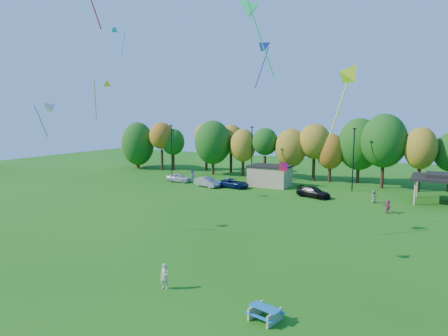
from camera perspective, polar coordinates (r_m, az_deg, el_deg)
The scene contains 22 objects.
ground at distance 25.37m, azimuth -5.53°, elevation -18.21°, with size 160.00×160.00×0.00m, color #19600F.
tree_line at distance 66.03m, azimuth 16.34°, elevation 2.92°, with size 93.57×10.55×11.15m.
lamp_posts at distance 60.14m, azimuth 17.99°, elevation 1.44°, with size 64.50×0.25×9.09m.
utility_building at distance 61.99m, azimuth 6.56°, elevation -1.09°, with size 6.30×4.30×3.25m.
pavilion at distance 56.38m, azimuth 29.40°, elevation -1.29°, with size 8.20×6.20×3.77m.
picnic_table at distance 23.03m, azimuth 5.87°, elevation -19.85°, with size 1.97×1.74×0.74m.
kite_flyer at distance 26.51m, azimuth -8.48°, elevation -15.08°, with size 0.61×0.40×1.68m, color beige.
car_a at distance 65.84m, azimuth -6.47°, elevation -1.38°, with size 1.71×4.24×1.45m, color silver.
car_b at distance 61.23m, azimuth -2.43°, elevation -2.01°, with size 1.57×4.50×1.48m, color gray.
car_c at distance 60.37m, azimuth 1.36°, elevation -2.21°, with size 2.23×4.84×1.35m, color #0B1A42.
car_d at distance 54.81m, azimuth 12.65°, elevation -3.39°, with size 1.94×4.77×1.38m, color black.
far_person_0 at distance 53.58m, azimuth 20.61°, elevation -3.84°, with size 0.78×0.51×1.60m, color #707B54.
far_person_1 at distance 48.66m, azimuth 22.32°, elevation -5.10°, with size 1.43×0.45×1.54m, color #9B4061.
far_person_2 at distance 60.63m, azimuth 0.62°, elevation -2.06°, with size 1.01×0.58×1.56m, color #444997.
far_person_3 at distance 66.97m, azimuth -4.60°, elevation -1.03°, with size 0.90×0.70×1.85m, color #5761C1.
kite_0 at distance 38.15m, azimuth 3.11°, elevation 22.10°, with size 4.54×2.82×7.68m.
kite_1 at distance 60.20m, azimuth -15.25°, elevation 18.55°, with size 1.34×2.65×4.37m.
kite_3 at distance 29.18m, azimuth 8.25°, elevation 0.40°, with size 1.27×1.46×1.25m.
kite_6 at distance 52.87m, azimuth -16.43°, elevation 11.58°, with size 2.61×2.65×5.35m.
kite_9 at distance 39.93m, azimuth -23.94°, elevation 8.05°, with size 1.31×2.23×3.49m.
kite_11 at distance 37.73m, azimuth 6.01°, elevation 16.95°, with size 2.16×2.43×4.43m.
kite_12 at distance 29.60m, azimuth 17.70°, elevation 12.94°, with size 2.78×3.17×5.63m.
Camera 1 is at (12.90, -18.83, 11.07)m, focal length 32.00 mm.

